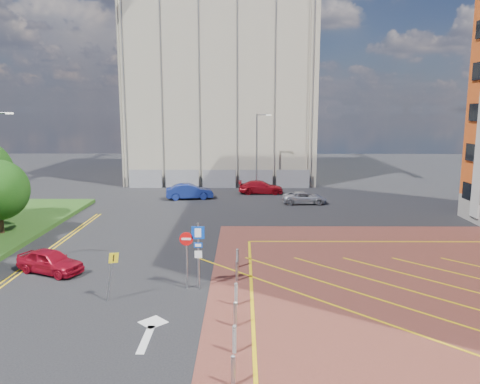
{
  "coord_description": "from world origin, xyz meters",
  "views": [
    {
      "loc": [
        2.59,
        -20.09,
        8.39
      ],
      "look_at": [
        2.43,
        4.98,
        3.97
      ],
      "focal_mm": 35.0,
      "sensor_mm": 36.0,
      "label": 1
    }
  ],
  "objects_px": {
    "car_red_left": "(50,261)",
    "car_silver_back": "(304,198)",
    "car_red_back": "(261,187)",
    "sign_cluster": "(194,249)",
    "car_blue_back": "(189,191)",
    "lamp_back": "(257,149)",
    "warning_sign": "(111,270)"
  },
  "relations": [
    {
      "from": "car_blue_back",
      "to": "car_red_back",
      "type": "relative_size",
      "value": 0.98
    },
    {
      "from": "lamp_back",
      "to": "car_silver_back",
      "type": "distance_m",
      "value": 8.62
    },
    {
      "from": "car_silver_back",
      "to": "car_blue_back",
      "type": "bearing_deg",
      "value": 76.92
    },
    {
      "from": "sign_cluster",
      "to": "car_blue_back",
      "type": "xyz_separation_m",
      "value": [
        -2.79,
        22.63,
        -1.22
      ]
    },
    {
      "from": "car_red_left",
      "to": "car_red_back",
      "type": "xyz_separation_m",
      "value": [
        11.83,
        23.45,
        0.03
      ]
    },
    {
      "from": "sign_cluster",
      "to": "car_red_left",
      "type": "height_order",
      "value": "sign_cluster"
    },
    {
      "from": "car_red_left",
      "to": "car_blue_back",
      "type": "xyz_separation_m",
      "value": [
        4.94,
        20.48,
        0.1
      ]
    },
    {
      "from": "sign_cluster",
      "to": "car_silver_back",
      "type": "distance_m",
      "value": 21.93
    },
    {
      "from": "warning_sign",
      "to": "car_silver_back",
      "type": "height_order",
      "value": "warning_sign"
    },
    {
      "from": "lamp_back",
      "to": "sign_cluster",
      "type": "distance_m",
      "value": 27.38
    },
    {
      "from": "car_red_back",
      "to": "car_red_left",
      "type": "bearing_deg",
      "value": 152.95
    },
    {
      "from": "lamp_back",
      "to": "sign_cluster",
      "type": "relative_size",
      "value": 2.5
    },
    {
      "from": "car_red_back",
      "to": "sign_cluster",
      "type": "bearing_deg",
      "value": 170.62
    },
    {
      "from": "car_red_left",
      "to": "sign_cluster",
      "type": "bearing_deg",
      "value": -81.64
    },
    {
      "from": "car_red_left",
      "to": "car_silver_back",
      "type": "distance_m",
      "value": 24.02
    },
    {
      "from": "warning_sign",
      "to": "car_red_left",
      "type": "height_order",
      "value": "warning_sign"
    },
    {
      "from": "car_red_left",
      "to": "car_red_back",
      "type": "bearing_deg",
      "value": -2.89
    },
    {
      "from": "warning_sign",
      "to": "car_blue_back",
      "type": "relative_size",
      "value": 0.51
    },
    {
      "from": "sign_cluster",
      "to": "car_silver_back",
      "type": "xyz_separation_m",
      "value": [
        7.85,
        20.43,
        -1.4
      ]
    },
    {
      "from": "car_blue_back",
      "to": "car_red_back",
      "type": "height_order",
      "value": "car_blue_back"
    },
    {
      "from": "sign_cluster",
      "to": "car_red_back",
      "type": "height_order",
      "value": "sign_cluster"
    },
    {
      "from": "lamp_back",
      "to": "car_silver_back",
      "type": "relative_size",
      "value": 2.0
    },
    {
      "from": "lamp_back",
      "to": "car_blue_back",
      "type": "distance_m",
      "value": 8.7
    },
    {
      "from": "lamp_back",
      "to": "warning_sign",
      "type": "height_order",
      "value": "lamp_back"
    },
    {
      "from": "car_blue_back",
      "to": "car_red_back",
      "type": "bearing_deg",
      "value": -76.86
    },
    {
      "from": "warning_sign",
      "to": "car_silver_back",
      "type": "xyz_separation_m",
      "value": [
        11.35,
        21.9,
        -0.87
      ]
    },
    {
      "from": "lamp_back",
      "to": "car_red_left",
      "type": "distance_m",
      "value": 27.66
    },
    {
      "from": "car_blue_back",
      "to": "car_red_back",
      "type": "xyz_separation_m",
      "value": [
        6.89,
        2.97,
        -0.07
      ]
    },
    {
      "from": "warning_sign",
      "to": "car_red_back",
      "type": "distance_m",
      "value": 28.13
    },
    {
      "from": "lamp_back",
      "to": "warning_sign",
      "type": "relative_size",
      "value": 3.55
    },
    {
      "from": "lamp_back",
      "to": "car_red_back",
      "type": "xyz_separation_m",
      "value": [
        0.32,
        -1.41,
        -3.71
      ]
    },
    {
      "from": "car_red_back",
      "to": "car_silver_back",
      "type": "bearing_deg",
      "value": -144.39
    }
  ]
}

